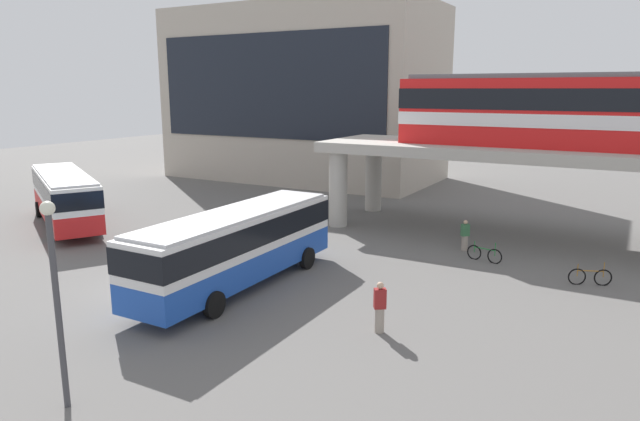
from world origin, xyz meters
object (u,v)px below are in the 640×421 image
bus_main (238,241)px  bicycle_brown (590,277)px  station_building (304,95)px  pedestrian_walking_across (465,236)px  train (619,111)px  pedestrian_near_building (380,309)px  bicycle_green (484,254)px  bus_secondary (65,193)px

bus_main → bicycle_brown: (12.79, 7.45, -1.63)m
bus_main → station_building: bearing=115.8°
pedestrian_walking_across → bus_main: bearing=-123.8°
station_building → bicycle_brown: bearing=-37.4°
train → pedestrian_near_building: bearing=-111.1°
bus_main → bicycle_green: (8.07, 8.67, -1.63)m
train → bus_main: bearing=-132.4°
bus_secondary → bicycle_green: 24.36m
station_building → train: bearing=-26.6°
bus_secondary → pedestrian_near_building: (22.66, -4.88, -1.14)m
pedestrian_walking_across → train: bearing=33.8°
station_building → pedestrian_near_building: bearing=-54.8°
train → bus_secondary: train is taller
train → pedestrian_walking_across: size_ratio=13.95×
pedestrian_walking_across → bicycle_brown: bearing=-23.3°
train → bus_main: size_ratio=2.02×
bicycle_green → bicycle_brown: 4.87m
bus_main → pedestrian_walking_across: (6.73, 10.06, -1.24)m
pedestrian_near_building → station_building: bearing=125.2°
bus_main → pedestrian_walking_across: size_ratio=6.92×
station_building → bicycle_green: 29.25m
bus_secondary → bus_main: bearing=-12.8°
train → pedestrian_near_building: 17.78m
bus_main → pedestrian_walking_across: bus_main is taller
bus_secondary → pedestrian_walking_across: size_ratio=6.79×
bicycle_brown → train: bearing=88.4°
station_building → bus_main: station_building is taller
station_building → bicycle_brown: 33.55m
station_building → pedestrian_walking_across: 27.29m
bus_secondary → pedestrian_walking_across: bearing=16.1°
bus_main → pedestrian_near_building: size_ratio=6.14×
station_building → pedestrian_walking_across: (19.97, -17.30, -6.84)m
station_building → pedestrian_walking_across: bearing=-40.9°
bicycle_brown → pedestrian_near_building: bearing=-123.6°
bicycle_brown → pedestrian_near_building: 10.53m
bus_secondary → bicycle_brown: (28.48, 3.88, -1.63)m
bicycle_brown → pedestrian_near_building: pedestrian_near_building is taller
bus_main → bicycle_green: size_ratio=6.26×
bus_secondary → bicycle_green: bearing=12.1°
bus_main → bus_secondary: same height
bicycle_green → pedestrian_near_building: (-1.11, -9.99, 0.49)m
bicycle_brown → bus_secondary: bearing=-172.2°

